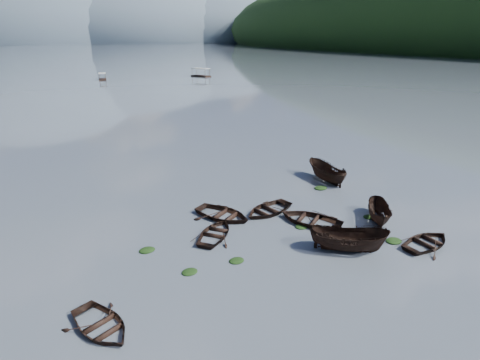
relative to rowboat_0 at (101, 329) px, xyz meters
name	(u,v)px	position (x,y,z in m)	size (l,w,h in m)	color
ground_plane	(331,284)	(11.94, -1.79, 0.00)	(2400.00, 2400.00, 0.00)	#49515B
haze_mtn_b	(29,43)	(-48.06, 898.21, 0.00)	(520.00, 520.00, 340.00)	#475666
haze_mtn_c	(130,42)	(151.94, 898.21, 0.00)	(520.00, 520.00, 260.00)	#475666
haze_mtn_d	(206,42)	(331.94, 898.21, 0.00)	(520.00, 520.00, 220.00)	#475666
rowboat_0	(101,329)	(0.00, 0.00, 0.00)	(2.74, 3.84, 0.80)	black
rowboat_1	(216,236)	(8.11, 5.92, 0.00)	(2.76, 3.87, 0.80)	black
rowboat_2	(347,251)	(15.08, 0.58, 0.00)	(1.84, 4.90, 1.89)	black
rowboat_3	(310,223)	(15.16, 4.78, 0.00)	(3.30, 4.62, 0.96)	black
rowboat_4	(427,245)	(20.28, -1.09, 0.00)	(2.81, 3.94, 0.82)	black
rowboat_5	(378,220)	(19.99, 2.93, 0.00)	(1.54, 4.09, 1.58)	black
rowboat_6	(223,217)	(9.61, 8.30, 0.00)	(3.25, 4.56, 0.94)	black
rowboat_7	(268,212)	(13.16, 7.62, 0.00)	(3.08, 4.31, 0.89)	black
rowboat_8	(326,181)	(21.42, 11.29, 0.00)	(1.86, 4.94, 1.91)	black
weed_clump_0	(190,273)	(5.15, 2.55, 0.00)	(0.95, 0.77, 0.21)	black
weed_clump_1	(237,261)	(8.12, 2.46, 0.00)	(0.95, 0.76, 0.21)	black
weed_clump_2	(347,246)	(15.40, 0.99, 0.00)	(1.28, 1.02, 0.28)	black
weed_clump_3	(369,217)	(19.68, 3.63, 0.00)	(0.87, 0.74, 0.19)	black
weed_clump_4	(394,242)	(18.65, 0.16, 0.00)	(1.12, 0.89, 0.23)	black
weed_clump_5	(147,251)	(3.40, 5.97, 0.00)	(1.02, 0.82, 0.22)	black
weed_clump_6	(302,227)	(14.20, 4.48, 0.00)	(1.00, 0.83, 0.21)	black
weed_clump_7	(321,189)	(19.81, 9.86, 0.00)	(1.20, 0.96, 0.26)	black
pontoon_centre	(103,80)	(11.79, 112.03, 0.00)	(2.15, 5.15, 1.97)	black
pontoon_right	(201,77)	(43.11, 108.80, 0.00)	(2.83, 6.79, 2.60)	black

